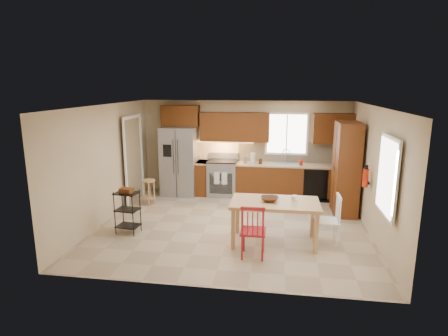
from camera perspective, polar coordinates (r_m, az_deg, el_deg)
floor at (r=7.97m, az=1.31°, el=-8.78°), size 5.50×5.50×0.00m
ceiling at (r=7.44m, az=1.41°, el=9.47°), size 5.50×5.00×0.02m
wall_back at (r=10.05m, az=3.16°, el=3.10°), size 5.50×0.02×2.50m
wall_front at (r=5.22m, az=-2.12°, el=-5.90°), size 5.50×0.02×2.50m
wall_left at (r=8.40m, az=-17.59°, el=0.63°), size 0.02×5.00×2.50m
wall_right at (r=7.77m, az=21.92°, el=-0.64°), size 0.02×5.00×2.50m
refrigerator at (r=10.05m, az=-6.77°, el=1.06°), size 0.92×0.75×1.82m
range_stove at (r=9.97m, az=-0.22°, el=-1.60°), size 0.76×0.63×0.92m
base_cabinet_narrow at (r=10.08m, az=-3.29°, el=-1.51°), size 0.30×0.60×0.90m
base_cabinet_run at (r=9.88m, az=10.41°, el=-2.00°), size 2.92×0.60×0.90m
dishwasher at (r=9.64m, az=13.78°, el=-2.53°), size 0.60×0.02×0.78m
backsplash at (r=10.01m, az=10.52°, el=2.43°), size 2.92×0.03×0.55m
upper_over_fridge at (r=10.07m, az=-6.64°, el=7.93°), size 1.00×0.35×0.55m
upper_left_block at (r=9.82m, az=1.64°, el=6.28°), size 1.80×0.35×0.75m
upper_right_block at (r=9.84m, az=16.32°, el=5.79°), size 1.00×0.35×0.75m
window_back at (r=9.93m, az=9.54°, el=5.16°), size 1.12×0.04×1.12m
sink at (r=9.79m, az=9.39°, el=0.36°), size 0.62×0.46×0.16m
undercab_glow at (r=9.89m, az=-0.12°, el=4.02°), size 1.60×0.30×0.01m
soap_bottle at (r=9.67m, az=11.67°, el=0.95°), size 0.09×0.09×0.19m
paper_towel at (r=9.72m, az=4.42°, el=1.50°), size 0.12×0.12×0.28m
canister_steel at (r=9.75m, az=3.24°, el=1.25°), size 0.11×0.11×0.18m
canister_wood at (r=9.69m, az=5.57°, el=1.02°), size 0.10×0.10×0.14m
pantry at (r=8.89m, az=18.09°, el=-0.08°), size 0.50×0.95×2.10m
fire_extinguisher at (r=7.92m, az=20.75°, el=-1.42°), size 0.12×0.12×0.36m
window_right at (r=6.62m, az=23.68°, el=-1.19°), size 0.04×1.02×1.32m
doorway at (r=9.57m, az=-13.70°, el=1.05°), size 0.04×0.95×2.10m
dining_table at (r=7.11m, az=7.69°, el=-8.22°), size 1.62×0.92×0.79m
chair_red at (r=6.48m, az=4.47°, el=-9.46°), size 0.45×0.45×0.95m
chair_white at (r=7.18m, az=15.38°, el=-7.66°), size 0.45×0.45×0.95m
table_bowl at (r=6.98m, az=6.95°, el=-5.08°), size 0.33×0.33×0.08m
table_jar at (r=7.07m, az=10.69°, el=-4.72°), size 0.12×0.12×0.14m
bar_stool at (r=9.40m, az=-11.31°, el=-3.65°), size 0.36×0.36×0.63m
utility_cart at (r=7.71m, az=-14.48°, el=-6.49°), size 0.48×0.39×0.87m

